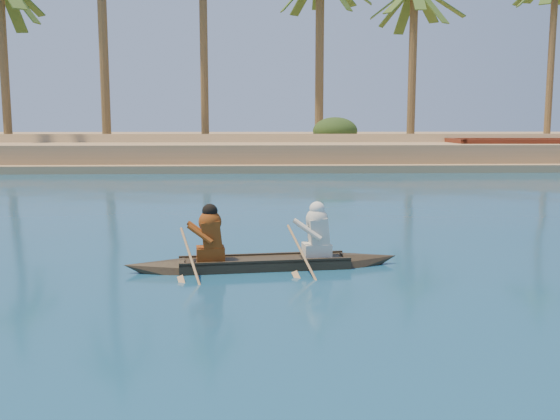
{
  "coord_description": "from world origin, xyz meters",
  "views": [
    {
      "loc": [
        -8.16,
        -7.42,
        2.35
      ],
      "look_at": [
        -7.67,
        4.37,
        0.71
      ],
      "focal_mm": 40.0,
      "sensor_mm": 36.0,
      "label": 1
    }
  ],
  "objects": [
    {
      "name": "sandy_embankment",
      "position": [
        0.0,
        46.89,
        0.53
      ],
      "size": [
        150.0,
        51.0,
        1.5
      ],
      "color": "tan",
      "rests_on": "ground"
    },
    {
      "name": "shrub_cluster",
      "position": [
        0.0,
        31.5,
        1.2
      ],
      "size": [
        100.0,
        6.0,
        2.4
      ],
      "primitive_type": null,
      "color": "#253D16",
      "rests_on": "ground"
    },
    {
      "name": "canoe",
      "position": [
        -8.0,
        2.55,
        0.24
      ],
      "size": [
        4.55,
        1.14,
        1.24
      ],
      "rotation": [
        0.0,
        0.0,
        0.12
      ],
      "color": "#31291A",
      "rests_on": "ground"
    },
    {
      "name": "palm_grove",
      "position": [
        0.0,
        35.0,
        8.0
      ],
      "size": [
        110.0,
        14.0,
        16.0
      ],
      "primitive_type": null,
      "color": "#375B20",
      "rests_on": "ground"
    },
    {
      "name": "barge_mid",
      "position": [
        8.13,
        26.3,
        0.63
      ],
      "size": [
        10.91,
        4.02,
        1.8
      ],
      "rotation": [
        0.0,
        0.0,
        -0.04
      ],
      "color": "maroon",
      "rests_on": "ground"
    }
  ]
}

